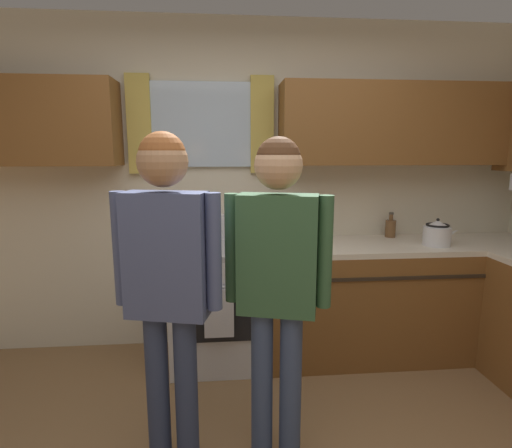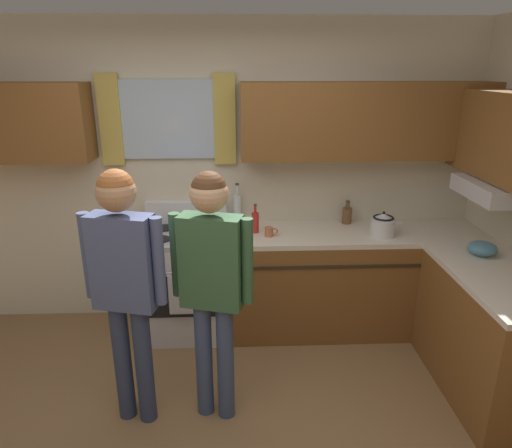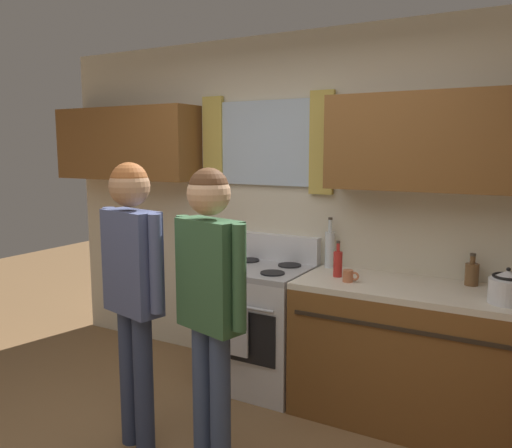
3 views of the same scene
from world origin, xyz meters
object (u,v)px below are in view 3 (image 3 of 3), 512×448
bottle_squat_brown (472,273)px  stovetop_kettle (508,287)px  bottle_sauce_red (338,263)px  cup_terracotta (349,276)px  bottle_tall_clear (330,248)px  adult_left (133,273)px  adult_in_plaid (210,286)px  stove_oven (260,324)px

bottle_squat_brown → stovetop_kettle: bearing=-55.2°
bottle_sauce_red → cup_terracotta: bottle_sauce_red is taller
bottle_tall_clear → bottle_squat_brown: bearing=-1.4°
adult_left → adult_in_plaid: adult_left is taller
cup_terracotta → stovetop_kettle: (0.93, -0.02, 0.06)m
cup_terracotta → adult_in_plaid: adult_in_plaid is taller
bottle_squat_brown → adult_in_plaid: 1.70m
adult_left → stovetop_kettle: bearing=27.5°
stove_oven → adult_left: 1.25m
adult_left → cup_terracotta: bearing=46.5°
bottle_squat_brown → adult_left: adult_left is taller
bottle_sauce_red → adult_left: (-0.82, -1.09, 0.07)m
cup_terracotta → adult_left: (-0.94, -0.99, 0.12)m
bottle_tall_clear → bottle_squat_brown: size_ratio=1.79×
bottle_tall_clear → cup_terracotta: (0.26, -0.33, -0.10)m
bottle_squat_brown → cup_terracotta: (-0.70, -0.30, -0.04)m
stovetop_kettle → cup_terracotta: bearing=179.0°
cup_terracotta → bottle_tall_clear: bearing=128.5°
bottle_squat_brown → cup_terracotta: bottle_squat_brown is taller
bottle_squat_brown → stovetop_kettle: size_ratio=0.75×
stove_oven → stovetop_kettle: 1.72m
stove_oven → adult_left: (-0.23, -1.08, 0.59)m
adult_left → adult_in_plaid: 0.52m
bottle_squat_brown → cup_terracotta: 0.77m
cup_terracotta → adult_left: 1.37m
bottle_tall_clear → adult_left: 1.48m
bottle_tall_clear → cup_terracotta: bearing=-51.5°
stovetop_kettle → adult_in_plaid: 1.65m
adult_in_plaid → bottle_squat_brown: bearing=48.7°
stovetop_kettle → bottle_tall_clear: bearing=163.9°
bottle_tall_clear → bottle_sauce_red: (0.15, -0.23, -0.05)m
stove_oven → bottle_squat_brown: (1.41, 0.21, 0.51)m
stove_oven → bottle_tall_clear: size_ratio=3.00×
stove_oven → bottle_tall_clear: bottle_tall_clear is taller
adult_in_plaid → adult_left: bearing=-178.4°
bottle_squat_brown → stove_oven: bearing=-171.6°
bottle_squat_brown → adult_left: (-1.64, -1.29, 0.08)m
cup_terracotta → adult_left: bearing=-133.5°
stovetop_kettle → adult_left: size_ratio=0.16×
bottle_sauce_red → stovetop_kettle: 1.04m
stove_oven → bottle_sauce_red: bottle_sauce_red is taller
bottle_tall_clear → bottle_squat_brown: (0.96, -0.02, -0.06)m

